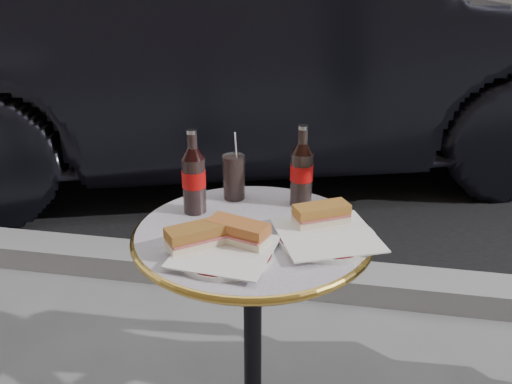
% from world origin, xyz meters
% --- Properties ---
extents(asphalt_road, '(40.00, 8.00, 0.00)m').
position_xyz_m(asphalt_road, '(0.00, 5.00, 0.00)').
color(asphalt_road, black).
rests_on(asphalt_road, ground).
extents(curb, '(40.00, 0.20, 0.12)m').
position_xyz_m(curb, '(0.00, 0.90, 0.05)').
color(curb, gray).
rests_on(curb, ground).
extents(bistro_table, '(0.62, 0.62, 0.73)m').
position_xyz_m(bistro_table, '(0.00, 0.00, 0.37)').
color(bistro_table, '#BAB2C4').
rests_on(bistro_table, ground).
extents(plate_left, '(0.29, 0.29, 0.01)m').
position_xyz_m(plate_left, '(-0.04, -0.14, 0.74)').
color(plate_left, silver).
rests_on(plate_left, bistro_table).
extents(plate_right, '(0.30, 0.30, 0.01)m').
position_xyz_m(plate_right, '(0.19, -0.02, 0.74)').
color(plate_right, white).
rests_on(plate_right, bistro_table).
extents(sandwich_left_a, '(0.16, 0.15, 0.05)m').
position_xyz_m(sandwich_left_a, '(-0.11, -0.13, 0.77)').
color(sandwich_left_a, '#925B25').
rests_on(sandwich_left_a, plate_left).
extents(sandwich_left_b, '(0.16, 0.11, 0.05)m').
position_xyz_m(sandwich_left_b, '(-0.02, -0.09, 0.77)').
color(sandwich_left_b, '#AC5D2B').
rests_on(sandwich_left_b, plate_left).
extents(sandwich_right, '(0.16, 0.13, 0.05)m').
position_xyz_m(sandwich_right, '(0.17, 0.05, 0.77)').
color(sandwich_right, '#9F6628').
rests_on(sandwich_right, plate_right).
extents(cola_bottle_left, '(0.07, 0.07, 0.24)m').
position_xyz_m(cola_bottle_left, '(-0.18, 0.09, 0.85)').
color(cola_bottle_left, black).
rests_on(cola_bottle_left, bistro_table).
extents(cola_bottle_right, '(0.08, 0.08, 0.23)m').
position_xyz_m(cola_bottle_right, '(0.10, 0.19, 0.85)').
color(cola_bottle_right, black).
rests_on(cola_bottle_right, bistro_table).
extents(cola_glass, '(0.08, 0.08, 0.13)m').
position_xyz_m(cola_glass, '(-0.09, 0.20, 0.80)').
color(cola_glass, black).
rests_on(cola_glass, bistro_table).
extents(parked_car, '(3.16, 5.16, 1.60)m').
position_xyz_m(parked_car, '(-0.48, 2.39, 0.80)').
color(parked_car, black).
rests_on(parked_car, ground).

